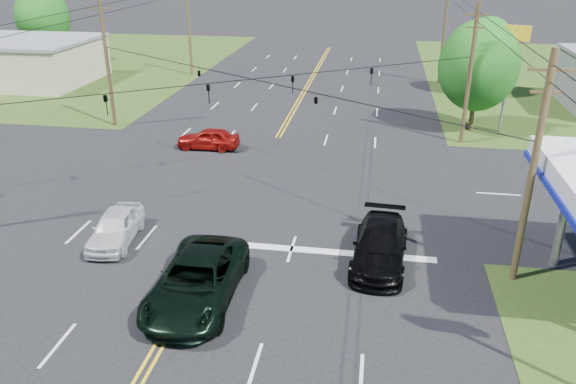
% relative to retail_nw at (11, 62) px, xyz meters
% --- Properties ---
extents(ground, '(280.00, 280.00, 0.00)m').
position_rel_retail_nw_xyz_m(ground, '(30.00, -22.00, -2.00)').
color(ground, black).
rests_on(ground, ground).
extents(grass_nw, '(46.00, 48.00, 0.03)m').
position_rel_retail_nw_xyz_m(grass_nw, '(-5.00, 10.00, -2.00)').
color(grass_nw, '#274616').
rests_on(grass_nw, ground).
extents(stop_bar, '(10.00, 0.50, 0.02)m').
position_rel_retail_nw_xyz_m(stop_bar, '(35.00, -30.00, -2.00)').
color(stop_bar, silver).
rests_on(stop_bar, ground).
extents(retail_nw, '(16.00, 11.00, 4.00)m').
position_rel_retail_nw_xyz_m(retail_nw, '(0.00, 0.00, 0.00)').
color(retail_nw, '#B9AC8A').
rests_on(retail_nw, ground).
extents(pole_se, '(1.60, 0.28, 9.50)m').
position_rel_retail_nw_xyz_m(pole_se, '(43.00, -31.00, 2.92)').
color(pole_se, '#45361D').
rests_on(pole_se, ground).
extents(pole_nw, '(1.60, 0.28, 9.50)m').
position_rel_retail_nw_xyz_m(pole_nw, '(17.00, -13.00, 2.92)').
color(pole_nw, '#45361D').
rests_on(pole_nw, ground).
extents(pole_ne, '(1.60, 0.28, 9.50)m').
position_rel_retail_nw_xyz_m(pole_ne, '(43.00, -13.00, 2.92)').
color(pole_ne, '#45361D').
rests_on(pole_ne, ground).
extents(pole_left_far, '(1.60, 0.28, 10.00)m').
position_rel_retail_nw_xyz_m(pole_left_far, '(17.00, 6.00, 3.17)').
color(pole_left_far, '#45361D').
rests_on(pole_left_far, ground).
extents(pole_right_far, '(1.60, 0.28, 10.00)m').
position_rel_retail_nw_xyz_m(pole_right_far, '(43.00, 6.00, 3.17)').
color(pole_right_far, '#45361D').
rests_on(pole_right_far, ground).
extents(span_wire_signals, '(26.00, 18.00, 1.13)m').
position_rel_retail_nw_xyz_m(span_wire_signals, '(30.00, -22.00, 4.00)').
color(span_wire_signals, black).
rests_on(span_wire_signals, ground).
extents(power_lines, '(26.04, 100.00, 0.64)m').
position_rel_retail_nw_xyz_m(power_lines, '(30.00, -24.00, 6.60)').
color(power_lines, black).
rests_on(power_lines, ground).
extents(tree_right_a, '(5.70, 5.70, 8.18)m').
position_rel_retail_nw_xyz_m(tree_right_a, '(44.00, -10.00, 2.87)').
color(tree_right_a, '#45361D').
rests_on(tree_right_a, ground).
extents(tree_right_b, '(4.94, 4.94, 7.09)m').
position_rel_retail_nw_xyz_m(tree_right_b, '(46.50, 2.00, 2.22)').
color(tree_right_b, '#45361D').
rests_on(tree_right_b, ground).
extents(tree_far_l, '(6.08, 6.08, 8.72)m').
position_rel_retail_nw_xyz_m(tree_far_l, '(-2.00, 10.00, 3.19)').
color(tree_far_l, '#45361D').
rests_on(tree_far_l, ground).
extents(pickup_dkgreen, '(3.02, 6.48, 1.79)m').
position_rel_retail_nw_xyz_m(pickup_dkgreen, '(30.50, -34.59, -1.10)').
color(pickup_dkgreen, black).
rests_on(pickup_dkgreen, ground).
extents(suv_black, '(2.62, 5.72, 1.62)m').
position_rel_retail_nw_xyz_m(suv_black, '(37.46, -30.50, -1.19)').
color(suv_black, black).
rests_on(suv_black, ground).
extents(pickup_white, '(2.22, 4.56, 1.50)m').
position_rel_retail_nw_xyz_m(pickup_white, '(25.28, -30.57, -1.25)').
color(pickup_white, silver).
rests_on(pickup_white, ground).
extents(sedan_red, '(4.26, 1.77, 1.44)m').
position_rel_retail_nw_xyz_m(sedan_red, '(25.72, -17.07, -1.28)').
color(sedan_red, maroon).
rests_on(sedan_red, ground).
extents(polesign_ne, '(2.13, 0.84, 7.80)m').
position_rel_retail_nw_xyz_m(polesign_ne, '(46.12, -10.00, 4.04)').
color(polesign_ne, '#A5A5AA').
rests_on(polesign_ne, ground).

